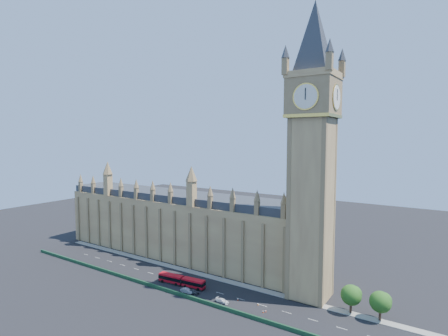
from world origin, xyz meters
The scene contains 15 objects.
ground centered at (0.00, 0.00, 0.00)m, with size 400.00×400.00×0.00m, color black.
palace_westminster centered at (-25.00, 22.00, 13.86)m, with size 120.00×20.00×28.00m.
elizabeth_tower centered at (38.00, 13.99, 54.56)m, with size 20.59×20.59×105.00m.
bridge_parapet centered at (0.00, -9.00, 0.60)m, with size 160.00×0.60×1.20m, color #1E4C2D.
kerb_north centered at (0.00, 9.50, 0.08)m, with size 160.00×3.00×0.16m, color gray.
tree_east_near centered at (52.22, 10.08, 5.64)m, with size 6.00×6.00×8.50m.
tree_east_far centered at (60.22, 10.08, 5.64)m, with size 6.00×6.00×8.50m.
red_bus centered at (-2.83, -2.10, 1.63)m, with size 18.41×4.56×3.10m.
car_grey centered at (4.85, -5.14, 0.67)m, with size 1.58×3.94×1.34m, color #3F4147.
car_silver centered at (2.60, -5.89, 0.75)m, with size 1.58×4.54×1.49m, color #9EA1A6.
car_white centered at (16.56, -5.39, 0.65)m, with size 1.82×4.47×1.30m, color silver.
cone_a centered at (26.67, -0.64, 0.32)m, with size 0.49×0.49×0.66m.
cone_b centered at (30.10, -3.91, 0.33)m, with size 0.46×0.46×0.66m.
cone_c centered at (30.64, -3.27, 0.32)m, with size 0.53×0.53×0.66m.
cone_d centered at (19.80, -1.28, 0.34)m, with size 0.51×0.51×0.69m.
Camera 1 is at (74.75, -93.92, 51.42)m, focal length 28.00 mm.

